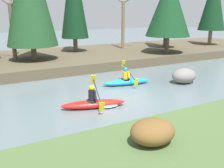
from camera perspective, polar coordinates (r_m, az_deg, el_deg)
The scene contains 11 objects.
ground_plane at distance 12.15m, azimuth 1.73°, elevation -3.41°, with size 90.00×90.00×0.00m, color slate.
riverbank_far at distance 20.96m, azimuth -12.22°, elevation 5.24°, with size 44.00×9.22×0.65m.
conifer_tree_centre at distance 21.91m, azimuth 12.29°, elevation 16.41°, with size 3.55×3.55×6.17m.
conifer_tree_right at distance 28.77m, azimuth 21.25°, elevation 16.59°, with size 2.60×2.60×7.22m.
bare_tree_upstream at distance 19.24m, azimuth -20.91°, elevation 11.85°, with size 2.83×2.80×5.07m.
bare_tree_mid_upstream at distance 24.22m, azimuth 2.41°, elevation 13.89°, with size 3.07×3.03×5.52m.
bare_tree_mid_downstream at distance 25.96m, azimuth 12.27°, elevation 14.95°, with size 3.72×3.67×6.76m.
shrub_clump_second at distance 6.94m, azimuth 8.84°, elevation -10.19°, with size 1.22×1.02×0.66m.
kayaker_lead at distance 14.52m, azimuth 3.21°, elevation 0.65°, with size 2.79×2.06×1.20m.
kayaker_middle at distance 11.11m, azimuth -3.50°, elevation -4.19°, with size 2.77×2.04×1.20m.
boulder_midstream at distance 15.40m, azimuth 15.42°, elevation 1.75°, with size 1.49×1.16×0.84m.
Camera 1 is at (-5.86, -9.88, 3.94)m, focal length 42.00 mm.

